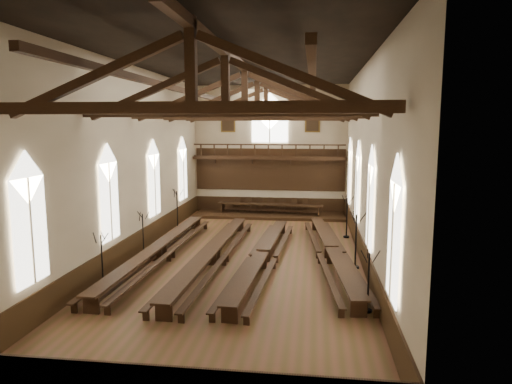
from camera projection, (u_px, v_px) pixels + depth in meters
ground at (245, 259)px, 23.81m from camera, size 26.00×26.00×0.00m
room_walls at (245, 134)px, 22.88m from camera, size 26.00×26.00×26.00m
wainscot_band at (245, 248)px, 23.72m from camera, size 12.00×26.00×1.20m
side_windows at (245, 188)px, 23.27m from camera, size 11.85×19.80×4.50m
end_window at (270, 121)px, 35.43m from camera, size 2.80×0.12×3.80m
minstrels_gallery at (269, 164)px, 35.67m from camera, size 11.80×1.24×3.70m
portraits at (270, 123)px, 35.44m from camera, size 7.75×0.09×1.45m
roof_trusses at (245, 99)px, 22.62m from camera, size 11.70×25.70×2.80m
refectory_row_a at (159, 248)px, 23.66m from camera, size 1.74×14.82×0.79m
refectory_row_b at (213, 252)px, 22.99m from camera, size 1.80×14.82×0.79m
refectory_row_c at (263, 254)px, 22.64m from camera, size 1.92×14.48×0.75m
refectory_row_d at (331, 250)px, 23.33m from camera, size 2.29×14.70×0.77m
dais at (270, 215)px, 34.96m from camera, size 11.40×3.16×0.21m
high_table at (270, 205)px, 34.86m from camera, size 8.11×1.57×0.76m
high_chairs at (271, 204)px, 35.64m from camera, size 5.93×0.54×1.10m
candelabrum_left_near at (102, 269)px, 19.75m from camera, size 0.72×0.68×2.38m
candelabrum_left_mid at (143, 242)px, 24.46m from camera, size 0.71×0.68×2.37m
candelabrum_left_far at (177, 217)px, 30.54m from camera, size 0.79×0.82×2.72m
candelabrum_right_near at (368, 293)px, 16.91m from camera, size 0.73×0.68×2.40m
candelabrum_right_mid at (356, 251)px, 22.10m from camera, size 0.81×0.86×2.84m
candelabrum_right_far at (347, 225)px, 28.22m from camera, size 0.78×0.78×2.64m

